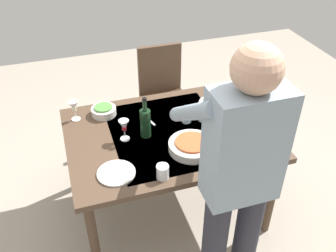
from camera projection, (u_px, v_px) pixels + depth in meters
name	position (u px, v px, depth m)	size (l,w,h in m)	color
ground_plane	(168.00, 205.00, 2.99)	(6.00, 6.00, 0.00)	#9E9384
dining_table	(168.00, 140.00, 2.61)	(1.38, 1.02, 0.73)	#4C3828
chair_near	(163.00, 89.00, 3.43)	(0.40, 0.40, 0.91)	#352114
person_server	(238.00, 178.00, 1.86)	(0.42, 0.61, 1.69)	#2D2D38
wine_bottle	(145.00, 122.00, 2.47)	(0.07, 0.07, 0.30)	black
wine_glass_left	(74.00, 107.00, 2.63)	(0.07, 0.07, 0.15)	white
wine_glass_right	(124.00, 126.00, 2.44)	(0.07, 0.07, 0.15)	white
water_cup_near_left	(163.00, 172.00, 2.18)	(0.07, 0.07, 0.09)	silver
water_cup_near_right	(261.00, 126.00, 2.54)	(0.07, 0.07, 0.09)	silver
water_cup_far_left	(203.00, 114.00, 2.65)	(0.07, 0.07, 0.10)	silver
water_cup_far_right	(187.00, 115.00, 2.64)	(0.07, 0.07, 0.11)	silver
serving_bowl_pasta	(192.00, 146.00, 2.39)	(0.30, 0.30, 0.07)	silver
side_bowl_salad	(104.00, 111.00, 2.72)	(0.18, 0.18, 0.07)	silver
side_bowl_bread	(239.00, 148.00, 2.37)	(0.16, 0.16, 0.07)	silver
dinner_plate_near	(214.00, 103.00, 2.85)	(0.23, 0.23, 0.01)	silver
dinner_plate_far	(116.00, 173.00, 2.22)	(0.23, 0.23, 0.01)	silver
table_knife	(148.00, 119.00, 2.69)	(0.01, 0.20, 0.01)	silver
table_fork	(228.00, 130.00, 2.58)	(0.01, 0.18, 0.01)	silver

